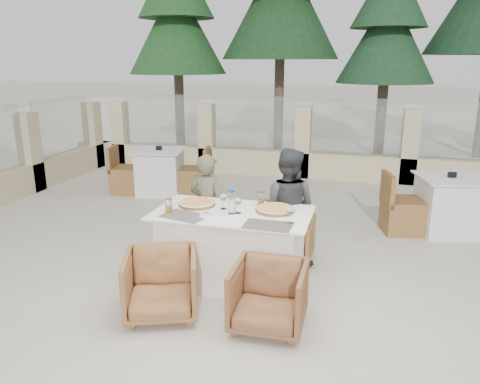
% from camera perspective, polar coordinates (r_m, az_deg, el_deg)
% --- Properties ---
extents(ground, '(80.00, 80.00, 0.00)m').
position_cam_1_polar(ground, '(5.05, -0.25, -10.85)').
color(ground, '#BCB3A0').
rests_on(ground, ground).
extents(sand_patch, '(30.00, 16.00, 0.01)m').
position_cam_1_polar(sand_patch, '(18.53, 11.52, 8.51)').
color(sand_patch, beige).
rests_on(sand_patch, ground).
extents(perimeter_wall_far, '(10.00, 0.34, 1.60)m').
position_cam_1_polar(perimeter_wall_far, '(9.34, 7.68, 6.65)').
color(perimeter_wall_far, beige).
rests_on(perimeter_wall_far, ground).
extents(pine_far_left, '(2.42, 2.42, 5.50)m').
position_cam_1_polar(pine_far_left, '(12.30, -7.65, 17.95)').
color(pine_far_left, '#214D23').
rests_on(pine_far_left, ground).
extents(pine_mid_left, '(2.86, 2.86, 6.50)m').
position_cam_1_polar(pine_mid_left, '(12.09, 4.99, 20.44)').
color(pine_mid_left, '#1B3F1E').
rests_on(pine_mid_left, ground).
extents(pine_centre, '(2.20, 2.20, 5.00)m').
position_cam_1_polar(pine_centre, '(11.56, 17.41, 16.30)').
color(pine_centre, '#1C4324').
rests_on(pine_centre, ground).
extents(dining_table, '(1.60, 0.90, 0.77)m').
position_cam_1_polar(dining_table, '(4.91, -0.93, -6.71)').
color(dining_table, white).
rests_on(dining_table, ground).
extents(placemat_near_left, '(0.51, 0.40, 0.00)m').
position_cam_1_polar(placemat_near_left, '(4.69, -6.78, -2.91)').
color(placemat_near_left, '#615D53').
rests_on(placemat_near_left, dining_table).
extents(placemat_near_right, '(0.45, 0.31, 0.00)m').
position_cam_1_polar(placemat_near_right, '(4.41, 3.42, -4.06)').
color(placemat_near_right, '#555249').
rests_on(placemat_near_right, dining_table).
extents(pizza_left, '(0.45, 0.45, 0.05)m').
position_cam_1_polar(pizza_left, '(5.01, -5.28, -1.36)').
color(pizza_left, '#E15B1E').
rests_on(pizza_left, dining_table).
extents(pizza_right, '(0.41, 0.41, 0.05)m').
position_cam_1_polar(pizza_right, '(4.81, 4.31, -2.06)').
color(pizza_right, orange).
rests_on(pizza_right, dining_table).
extents(water_bottle, '(0.10, 0.10, 0.27)m').
position_cam_1_polar(water_bottle, '(4.69, -1.01, -1.05)').
color(water_bottle, '#A5C0D9').
rests_on(water_bottle, dining_table).
extents(wine_glass_centre, '(0.09, 0.09, 0.18)m').
position_cam_1_polar(wine_glass_centre, '(4.85, -2.03, -1.04)').
color(wine_glass_centre, white).
rests_on(wine_glass_centre, dining_table).
extents(wine_glass_near, '(0.08, 0.08, 0.18)m').
position_cam_1_polar(wine_glass_near, '(4.71, -0.24, -1.53)').
color(wine_glass_near, silver).
rests_on(wine_glass_near, dining_table).
extents(wine_glass_corner, '(0.09, 0.09, 0.18)m').
position_cam_1_polar(wine_glass_corner, '(4.44, 6.19, -2.73)').
color(wine_glass_corner, white).
rests_on(wine_glass_corner, dining_table).
extents(beer_glass_left, '(0.09, 0.09, 0.14)m').
position_cam_1_polar(beer_glass_left, '(4.80, -8.68, -1.67)').
color(beer_glass_left, orange).
rests_on(beer_glass_left, dining_table).
extents(beer_glass_right, '(0.08, 0.08, 0.15)m').
position_cam_1_polar(beer_glass_right, '(4.97, 2.56, -0.84)').
color(beer_glass_right, orange).
rests_on(beer_glass_right, dining_table).
extents(olive_dish, '(0.15, 0.15, 0.04)m').
position_cam_1_polar(olive_dish, '(4.65, -4.13, -2.73)').
color(olive_dish, white).
rests_on(olive_dish, dining_table).
extents(armchair_far_left, '(0.70, 0.72, 0.63)m').
position_cam_1_polar(armchair_far_left, '(5.58, -3.26, -4.67)').
color(armchair_far_left, olive).
rests_on(armchair_far_left, ground).
extents(armchair_far_right, '(0.59, 0.61, 0.55)m').
position_cam_1_polar(armchair_far_right, '(5.46, 5.76, -5.69)').
color(armchair_far_right, olive).
rests_on(armchair_far_right, ground).
extents(armchair_near_left, '(0.84, 0.85, 0.60)m').
position_cam_1_polar(armchair_near_left, '(4.39, -9.58, -11.02)').
color(armchair_near_left, brown).
rests_on(armchair_near_left, ground).
extents(armchair_near_right, '(0.63, 0.65, 0.58)m').
position_cam_1_polar(armchair_near_right, '(4.16, 3.50, -12.60)').
color(armchair_near_right, brown).
rests_on(armchair_near_right, ground).
extents(diner_left, '(0.51, 0.39, 1.25)m').
position_cam_1_polar(diner_left, '(5.42, -3.96, -1.86)').
color(diner_left, '#55553E').
rests_on(diner_left, ground).
extents(diner_right, '(0.70, 0.57, 1.35)m').
position_cam_1_polar(diner_right, '(5.24, 5.75, -1.94)').
color(diner_right, '#36393B').
rests_on(diner_right, ground).
extents(bg_table_a, '(1.76, 1.11, 0.77)m').
position_cam_1_polar(bg_table_a, '(8.28, -9.71, 2.45)').
color(bg_table_a, silver).
rests_on(bg_table_a, ground).
extents(bg_table_b, '(1.79, 1.19, 0.77)m').
position_cam_1_polar(bg_table_b, '(6.88, 24.05, -1.47)').
color(bg_table_b, silver).
rests_on(bg_table_b, ground).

